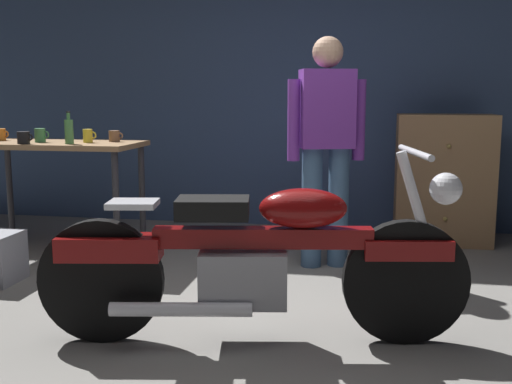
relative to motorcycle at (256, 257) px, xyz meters
name	(u,v)px	position (x,y,z in m)	size (l,w,h in m)	color
ground_plane	(222,330)	(-0.21, 0.12, -0.45)	(12.00, 12.00, 0.00)	gray
back_wall	(290,64)	(-0.21, 2.92, 1.10)	(8.00, 0.12, 3.10)	#384C70
workbench	(57,156)	(-1.84, 1.43, 0.34)	(1.30, 0.64, 0.90)	#99724C
motorcycle	(256,257)	(0.00, 0.00, 0.00)	(2.17, 0.72, 1.00)	black
person_standing	(326,142)	(0.24, 1.49, 0.48)	(0.55, 0.32, 1.67)	#3E5E82
wooden_dresser	(444,179)	(1.18, 2.42, 0.10)	(0.80, 0.47, 1.10)	#99724C
mug_black_matte	(24,138)	(-1.98, 1.20, 0.50)	(0.12, 0.09, 0.09)	black
mug_green_speckled	(40,135)	(-1.94, 1.37, 0.50)	(0.12, 0.08, 0.11)	#3D7F4C
mug_orange_travel	(0,134)	(-2.36, 1.50, 0.50)	(0.12, 0.08, 0.09)	orange
mug_brown_stoneware	(115,136)	(-1.41, 1.54, 0.49)	(0.11, 0.08, 0.09)	brown
mug_yellow_tall	(88,136)	(-1.57, 1.41, 0.50)	(0.11, 0.07, 0.10)	yellow
bottle	(69,131)	(-1.64, 1.26, 0.55)	(0.06, 0.06, 0.24)	#4C8C4C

